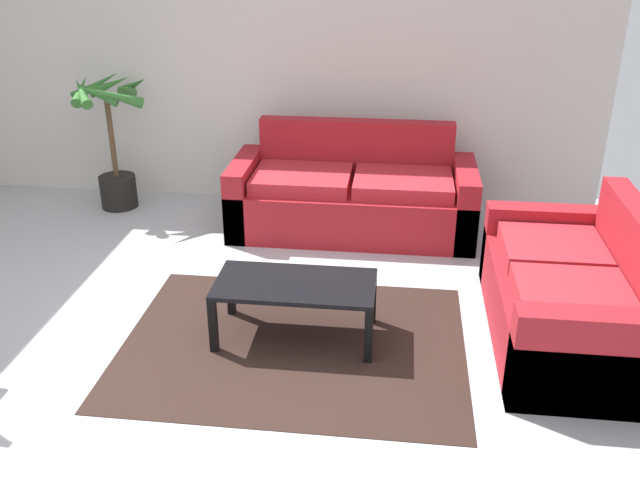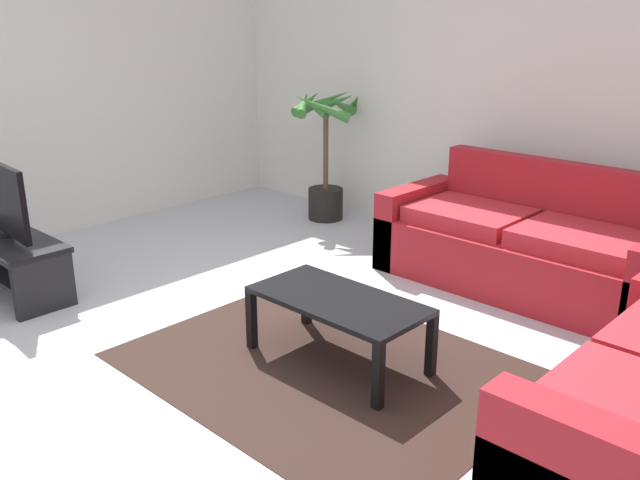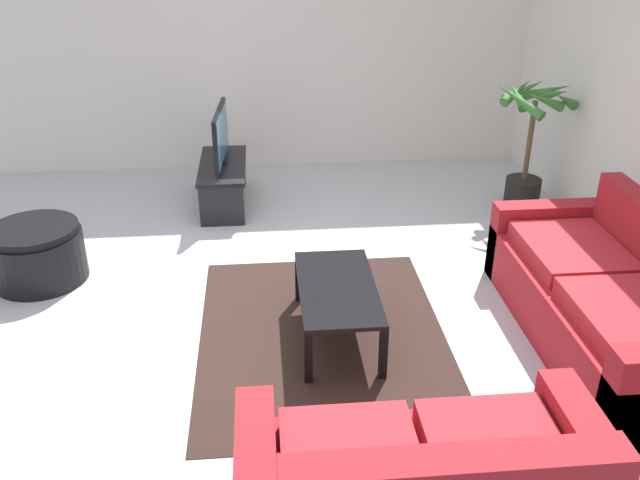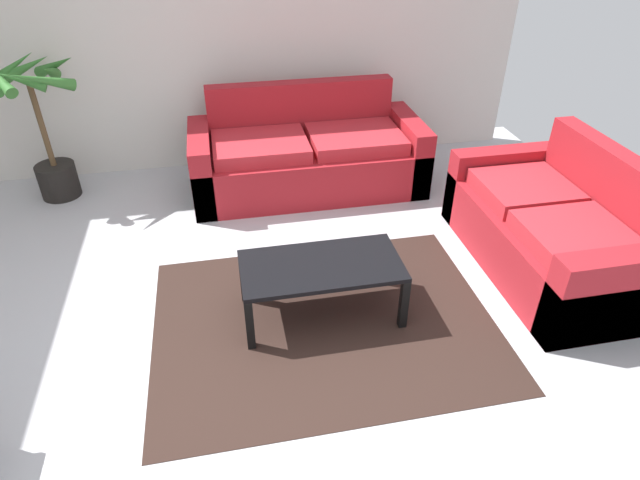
{
  "view_description": "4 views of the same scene",
  "coord_description": "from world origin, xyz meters",
  "views": [
    {
      "loc": [
        1.14,
        -3.34,
        2.49
      ],
      "look_at": [
        0.67,
        0.59,
        0.66
      ],
      "focal_mm": 38.71,
      "sensor_mm": 36.0,
      "label": 1
    },
    {
      "loc": [
        2.88,
        -2.14,
        1.93
      ],
      "look_at": [
        0.11,
        0.77,
        0.58
      ],
      "focal_mm": 37.92,
      "sensor_mm": 36.0,
      "label": 2
    },
    {
      "loc": [
        4.39,
        0.02,
        2.69
      ],
      "look_at": [
        0.19,
        0.4,
        0.58
      ],
      "focal_mm": 37.69,
      "sensor_mm": 36.0,
      "label": 3
    },
    {
      "loc": [
        -0.02,
        -2.18,
        2.4
      ],
      "look_at": [
        0.55,
        0.68,
        0.45
      ],
      "focal_mm": 29.98,
      "sensor_mm": 36.0,
      "label": 4
    }
  ],
  "objects": [
    {
      "name": "ground_plane",
      "position": [
        0.0,
        0.0,
        0.0
      ],
      "size": [
        6.6,
        6.6,
        0.0
      ],
      "primitive_type": "plane",
      "color": "#B2B2B7"
    },
    {
      "name": "wall_back",
      "position": [
        0.0,
        3.0,
        1.35
      ],
      "size": [
        6.0,
        0.06,
        2.7
      ],
      "primitive_type": "cube",
      "color": "silver",
      "rests_on": "ground"
    },
    {
      "name": "couch_main",
      "position": [
        0.75,
        2.28,
        0.3
      ],
      "size": [
        2.09,
        0.9,
        0.9
      ],
      "color": "maroon",
      "rests_on": "ground"
    },
    {
      "name": "tv_stand",
      "position": [
        -1.89,
        -0.37,
        0.28
      ],
      "size": [
        1.1,
        0.45,
        0.42
      ],
      "color": "black",
      "rests_on": "ground"
    },
    {
      "name": "tv",
      "position": [
        -1.89,
        -0.37,
        0.71
      ],
      "size": [
        0.9,
        0.1,
        0.55
      ],
      "color": "black",
      "rests_on": "tv_stand"
    },
    {
      "name": "coffee_table",
      "position": [
        0.52,
        0.49,
        0.35
      ],
      "size": [
        1.03,
        0.52,
        0.4
      ],
      "color": "black",
      "rests_on": "ground"
    },
    {
      "name": "area_rug",
      "position": [
        0.52,
        0.39,
        0.0
      ],
      "size": [
        2.2,
        1.7,
        0.01
      ],
      "primitive_type": "cube",
      "color": "black",
      "rests_on": "ground"
    },
    {
      "name": "potted_palm",
      "position": [
        -1.51,
        2.55,
        0.64
      ],
      "size": [
        0.79,
        0.83,
        1.27
      ],
      "color": "black",
      "rests_on": "ground"
    }
  ]
}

